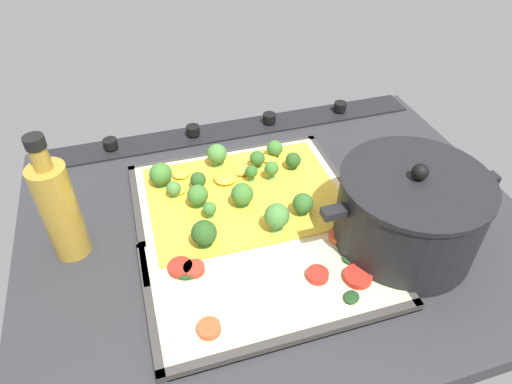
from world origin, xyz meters
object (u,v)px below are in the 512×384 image
(baking_tray_front, at_px, (244,201))
(broccoli_pizza, at_px, (240,194))
(oil_bottle, at_px, (59,209))
(veggie_pizza_back, at_px, (272,274))
(cooking_pot, at_px, (408,213))
(baking_tray_back, at_px, (271,277))

(baking_tray_front, relative_size, broccoli_pizza, 1.07)
(broccoli_pizza, bearing_deg, baking_tray_front, 161.99)
(broccoli_pizza, relative_size, oil_bottle, 1.68)
(veggie_pizza_back, xyz_separation_m, cooking_pot, (-0.22, -0.01, 0.06))
(veggie_pizza_back, bearing_deg, oil_bottle, -27.63)
(baking_tray_back, height_order, cooking_pot, cooking_pot)
(baking_tray_front, bearing_deg, veggie_pizza_back, 87.51)
(broccoli_pizza, bearing_deg, oil_bottle, 6.18)
(broccoli_pizza, xyz_separation_m, oil_bottle, (0.28, 0.03, 0.07))
(baking_tray_front, bearing_deg, oil_bottle, 5.55)
(baking_tray_back, relative_size, oil_bottle, 1.73)
(baking_tray_front, height_order, oil_bottle, oil_bottle)
(broccoli_pizza, distance_m, veggie_pizza_back, 0.18)
(broccoli_pizza, height_order, oil_bottle, oil_bottle)
(cooking_pot, distance_m, oil_bottle, 0.52)
(veggie_pizza_back, bearing_deg, baking_tray_front, -92.49)
(veggie_pizza_back, height_order, cooking_pot, cooking_pot)
(baking_tray_back, distance_m, veggie_pizza_back, 0.01)
(baking_tray_front, relative_size, cooking_pot, 1.32)
(oil_bottle, bearing_deg, baking_tray_front, -174.45)
(baking_tray_front, relative_size, oil_bottle, 1.79)
(veggie_pizza_back, bearing_deg, cooking_pot, -178.01)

